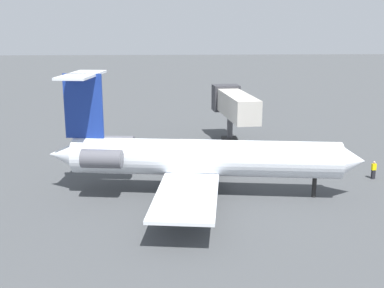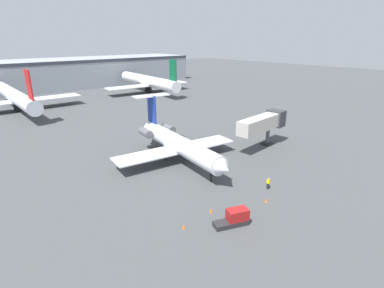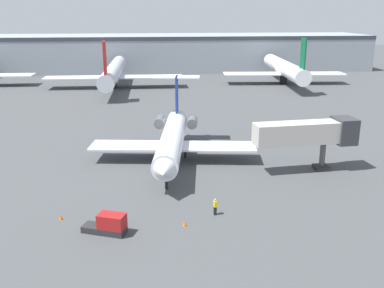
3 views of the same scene
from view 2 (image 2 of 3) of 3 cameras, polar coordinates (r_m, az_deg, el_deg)
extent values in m
cube|color=#424447|center=(53.07, -3.82, -3.10)|extent=(400.00, 400.00, 0.10)
cylinder|color=silver|center=(51.17, -2.41, -0.08)|extent=(5.95, 22.24, 2.98)
cone|color=silver|center=(42.16, 5.91, -4.55)|extent=(3.11, 2.56, 2.83)
cone|color=silver|center=(61.24, -8.16, 3.03)|extent=(2.87, 2.92, 2.54)
cube|color=silver|center=(55.43, 2.35, 0.17)|extent=(10.60, 5.73, 0.24)
cube|color=silver|center=(49.87, -8.85, -2.30)|extent=(10.60, 5.73, 0.24)
cylinder|color=#595960|center=(58.81, -4.44, 2.89)|extent=(1.92, 3.37, 1.50)
cylinder|color=#595960|center=(56.77, -8.66, 2.11)|extent=(1.92, 3.37, 1.50)
cube|color=navy|center=(58.54, -7.55, 6.50)|extent=(0.67, 3.20, 5.33)
cube|color=silver|center=(58.03, -7.66, 8.97)|extent=(7.06, 3.30, 0.20)
cylinder|color=black|center=(45.12, 3.57, -6.07)|extent=(0.36, 0.36, 1.68)
cylinder|color=black|center=(54.36, -2.01, -1.50)|extent=(0.36, 0.36, 1.68)
cylinder|color=black|center=(52.89, -4.98, -2.18)|extent=(0.36, 0.36, 1.68)
cube|color=#B7B2A8|center=(58.31, 12.75, 3.76)|extent=(12.20, 3.65, 2.60)
cube|color=#333338|center=(63.05, 15.45, 4.70)|extent=(2.67, 3.40, 3.20)
cylinder|color=#4C4C51|center=(61.69, 14.01, 1.47)|extent=(0.70, 0.70, 3.69)
cube|color=#262626|center=(62.18, 13.89, 0.07)|extent=(1.80, 1.80, 0.50)
cube|color=black|center=(44.44, 14.06, -7.67)|extent=(0.28, 0.35, 0.85)
cube|color=yellow|center=(44.13, 14.14, -6.83)|extent=(0.31, 0.43, 0.60)
sphere|color=tan|center=(43.95, 14.18, -6.34)|extent=(0.24, 0.24, 0.24)
cube|color=#262628|center=(35.87, 7.28, -14.49)|extent=(4.23, 2.77, 0.60)
cube|color=maroon|center=(35.67, 8.52, -12.94)|extent=(2.75, 2.18, 1.30)
cone|color=orange|center=(41.14, 13.81, -10.20)|extent=(0.36, 0.36, 0.55)
cone|color=orange|center=(37.99, 3.60, -12.28)|extent=(0.36, 0.36, 0.55)
cone|color=orange|center=(35.12, -1.53, -15.17)|extent=(0.36, 0.36, 0.55)
cube|color=#8C939E|center=(138.83, -29.14, 11.04)|extent=(145.88, 25.11, 11.67)
cube|color=#333842|center=(126.37, -28.22, 13.01)|extent=(145.88, 0.60, 1.20)
cylinder|color=silver|center=(101.37, -30.28, 7.74)|extent=(4.55, 42.68, 3.84)
cube|color=red|center=(81.82, -28.28, 9.76)|extent=(0.37, 4.00, 7.00)
cube|color=silver|center=(101.62, -30.13, 6.90)|extent=(35.90, 6.59, 0.30)
cube|color=black|center=(101.91, -29.98, 6.03)|extent=(1.20, 2.80, 2.40)
cylinder|color=white|center=(120.40, -8.26, 11.61)|extent=(7.12, 39.73, 3.96)
cube|color=#0C5933|center=(104.57, -3.60, 13.65)|extent=(0.62, 4.01, 7.00)
cube|color=white|center=(120.62, -8.22, 10.87)|extent=(33.59, 8.64, 0.30)
cube|color=black|center=(120.86, -8.19, 10.12)|extent=(1.20, 2.80, 2.40)
camera|label=1|loc=(42.20, -50.98, 3.38)|focal=44.58mm
camera|label=3|loc=(31.54, 80.28, 1.42)|focal=40.51mm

